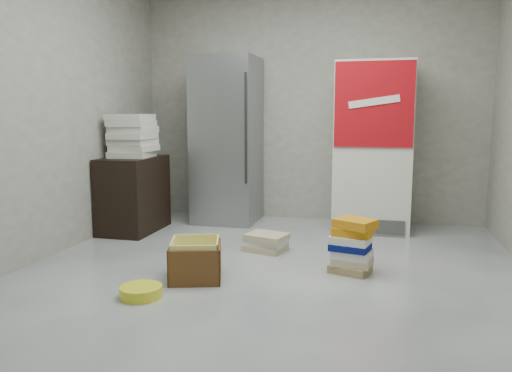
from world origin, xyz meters
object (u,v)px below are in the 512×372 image
object	(u,v)px
coke_cooler	(373,147)
cardboard_box	(196,263)
steel_fridge	(227,140)
wood_shelf	(134,194)
phonebook_stack_main	(352,246)

from	to	relation	value
coke_cooler	cardboard_box	distance (m)	2.54
steel_fridge	wood_shelf	world-z (taller)	steel_fridge
wood_shelf	phonebook_stack_main	size ratio (longest dim) A/B	1.82
coke_cooler	cardboard_box	bearing A→B (deg)	-121.54
steel_fridge	cardboard_box	bearing A→B (deg)	-79.54
wood_shelf	cardboard_box	xyz separation A→B (m)	(1.21, -1.34, -0.27)
coke_cooler	cardboard_box	size ratio (longest dim) A/B	3.75
steel_fridge	wood_shelf	bearing A→B (deg)	-138.69
phonebook_stack_main	wood_shelf	bearing A→B (deg)	178.28
coke_cooler	phonebook_stack_main	world-z (taller)	coke_cooler
steel_fridge	phonebook_stack_main	world-z (taller)	steel_fridge
steel_fridge	wood_shelf	size ratio (longest dim) A/B	2.37
steel_fridge	coke_cooler	distance (m)	1.65
wood_shelf	phonebook_stack_main	world-z (taller)	wood_shelf
coke_cooler	cardboard_box	xyz separation A→B (m)	(-1.27, -2.06, -0.78)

